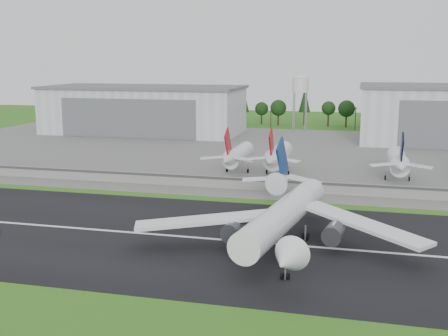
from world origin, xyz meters
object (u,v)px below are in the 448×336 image
(parked_jet_navy, at_px, (398,162))
(parked_jet_red_a, at_px, (236,155))
(parked_jet_red_b, at_px, (277,156))
(main_airliner, at_px, (284,222))

(parked_jet_navy, bearing_deg, parked_jet_red_a, -179.97)
(parked_jet_red_b, bearing_deg, parked_jet_red_a, -179.80)
(parked_jet_red_a, relative_size, parked_jet_navy, 1.00)
(main_airliner, relative_size, parked_jet_red_a, 1.89)
(parked_jet_red_a, bearing_deg, parked_jet_red_b, 0.20)
(parked_jet_red_a, bearing_deg, parked_jet_navy, 0.03)
(parked_jet_red_a, height_order, parked_jet_red_b, parked_jet_red_b)
(parked_jet_navy, bearing_deg, parked_jet_red_b, 179.97)
(parked_jet_navy, bearing_deg, main_airliner, -110.50)
(parked_jet_red_a, relative_size, parked_jet_red_b, 1.00)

